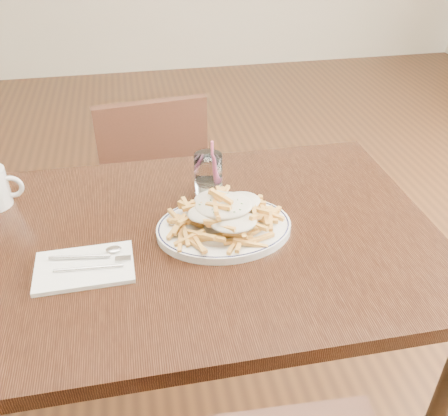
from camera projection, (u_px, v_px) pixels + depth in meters
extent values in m
plane|color=black|center=(202.00, 415.00, 1.64)|extent=(7.00, 7.00, 0.00)
cube|color=black|center=(194.00, 240.00, 1.24)|extent=(1.20, 0.80, 0.04)
cylinder|color=black|center=(18.00, 286.00, 1.64)|extent=(0.05, 0.05, 0.71)
cylinder|color=black|center=(333.00, 246.00, 1.82)|extent=(0.05, 0.05, 0.71)
cube|color=#331A11|center=(151.00, 188.00, 2.07)|extent=(0.43, 0.43, 0.04)
cube|color=#331A11|center=(154.00, 158.00, 1.80)|extent=(0.39, 0.08, 0.43)
cylinder|color=#331A11|center=(182.00, 203.00, 2.36)|extent=(0.03, 0.03, 0.38)
cylinder|color=#331A11|center=(111.00, 215.00, 2.27)|extent=(0.03, 0.03, 0.38)
cylinder|color=#331A11|center=(202.00, 244.00, 2.09)|extent=(0.03, 0.03, 0.38)
cylinder|color=#331A11|center=(122.00, 260.00, 2.01)|extent=(0.03, 0.03, 0.38)
torus|color=black|center=(224.00, 226.00, 1.22)|extent=(0.34, 0.34, 0.01)
ellipsoid|color=beige|center=(224.00, 204.00, 1.19)|extent=(0.20, 0.15, 0.03)
cube|color=white|center=(85.00, 267.00, 1.11)|extent=(0.22, 0.15, 0.01)
cylinder|color=white|center=(208.00, 175.00, 1.34)|extent=(0.08, 0.08, 0.12)
cylinder|color=white|center=(209.00, 187.00, 1.36)|extent=(0.07, 0.07, 0.04)
cylinder|color=pink|center=(212.00, 165.00, 1.33)|extent=(0.01, 0.04, 0.16)
torus|color=white|center=(11.00, 187.00, 1.31)|extent=(0.07, 0.02, 0.06)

